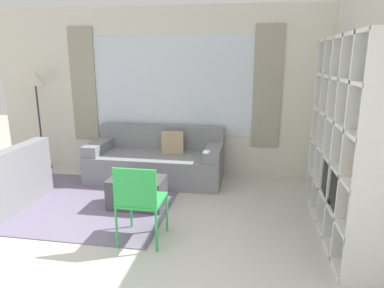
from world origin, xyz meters
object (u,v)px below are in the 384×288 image
object	(u,v)px
shelving_unit	(349,141)
ottoman	(137,193)
couch_main	(157,161)
floor_lamp	(35,84)
folding_chair	(139,197)

from	to	relation	value
shelving_unit	ottoman	distance (m)	2.60
shelving_unit	ottoman	size ratio (longest dim) A/B	3.00
couch_main	floor_lamp	world-z (taller)	floor_lamp
shelving_unit	floor_lamp	world-z (taller)	shelving_unit
shelving_unit	folding_chair	distance (m)	2.26
shelving_unit	couch_main	world-z (taller)	shelving_unit
couch_main	ottoman	world-z (taller)	couch_main
ottoman	folding_chair	size ratio (longest dim) A/B	0.82
shelving_unit	ottoman	world-z (taller)	shelving_unit
shelving_unit	floor_lamp	size ratio (longest dim) A/B	1.24
shelving_unit	couch_main	bearing A→B (deg)	151.22
couch_main	folding_chair	distance (m)	2.00
couch_main	folding_chair	size ratio (longest dim) A/B	2.42
couch_main	folding_chair	xyz separation A→B (m)	(0.36, -1.95, 0.22)
couch_main	shelving_unit	bearing A→B (deg)	-28.78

